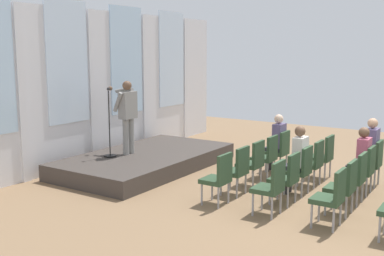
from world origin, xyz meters
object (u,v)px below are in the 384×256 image
at_px(audience_r1_c2, 297,157).
at_px(chair_r1_c4, 324,154).
at_px(mic_stand, 110,142).
at_px(chair_r0_c3, 267,154).
at_px(chair_r0_c4, 280,149).
at_px(audience_r2_c4, 370,148).
at_px(chair_r1_c2, 301,167).
at_px(chair_r2_c2, 355,175).
at_px(audience_r0_c4, 277,140).
at_px(chair_r1_c0, 272,185).
at_px(chair_r1_c3, 313,160).
at_px(chair_r2_c3, 365,167).
at_px(chair_r0_c1, 237,168).
at_px(speaker, 127,112).
at_px(chair_r2_c0, 332,195).
at_px(chair_r2_c1, 345,184).
at_px(chair_r0_c2, 253,161).
at_px(chair_r1_c1, 287,175).
at_px(chair_r2_c4, 373,160).
at_px(chair_r0_c0, 219,176).
at_px(audience_r2_c3, 361,157).

bearing_deg(audience_r1_c2, chair_r1_c4, -3.40).
xyz_separation_m(mic_stand, chair_r0_c3, (1.41, -3.18, -0.16)).
bearing_deg(chair_r0_c4, audience_r2_c4, -90.00).
distance_m(chair_r1_c2, chair_r2_c2, 1.00).
height_order(mic_stand, audience_r2_c4, mic_stand).
relative_size(audience_r0_c4, chair_r1_c0, 1.40).
bearing_deg(chair_r1_c3, chair_r2_c3, -90.00).
bearing_deg(chair_r1_c4, chair_r0_c1, 153.99).
bearing_deg(speaker, chair_r0_c4, -61.38).
relative_size(chair_r2_c0, chair_r2_c1, 1.00).
xyz_separation_m(chair_r1_c3, chair_r1_c4, (0.68, 0.00, 0.00)).
distance_m(speaker, audience_r2_c4, 5.25).
bearing_deg(audience_r2_c4, chair_r2_c3, -173.47).
bearing_deg(chair_r2_c3, chair_r0_c2, 108.86).
bearing_deg(chair_r1_c1, chair_r0_c4, 26.01).
xyz_separation_m(mic_stand, audience_r0_c4, (2.09, -3.10, 0.03)).
bearing_deg(mic_stand, chair_r0_c2, -77.12).
xyz_separation_m(audience_r0_c4, chair_r1_c4, (0.00, -1.08, -0.19)).
distance_m(chair_r1_c3, chair_r2_c4, 1.21).
xyz_separation_m(chair_r0_c4, chair_r1_c2, (-1.36, -1.00, 0.00)).
bearing_deg(chair_r2_c3, speaker, 100.94).
bearing_deg(chair_r1_c1, mic_stand, 90.63).
height_order(chair_r1_c1, audience_r1_c2, audience_r1_c2).
height_order(chair_r2_c1, chair_r2_c3, same).
bearing_deg(chair_r2_c0, audience_r0_c4, 37.30).
xyz_separation_m(mic_stand, chair_r0_c1, (0.05, -3.18, -0.16)).
relative_size(chair_r0_c0, chair_r0_c3, 1.00).
xyz_separation_m(speaker, chair_r2_c3, (0.97, -5.03, -0.80)).
height_order(audience_r0_c4, chair_r1_c0, audience_r0_c4).
relative_size(chair_r1_c1, audience_r1_c2, 0.71).
relative_size(audience_r1_c2, chair_r2_c0, 1.41).
bearing_deg(audience_r1_c2, chair_r2_c1, -122.29).
bearing_deg(chair_r1_c3, audience_r2_c3, -90.00).
xyz_separation_m(mic_stand, chair_r1_c1, (0.05, -4.18, -0.16)).
bearing_deg(chair_r2_c0, chair_r0_c3, 44.30).
height_order(mic_stand, chair_r1_c2, mic_stand).
bearing_deg(chair_r0_c2, chair_r0_c0, 180.00).
xyz_separation_m(chair_r1_c0, chair_r1_c4, (2.73, 0.00, 0.00)).
height_order(audience_r1_c2, audience_r2_c3, audience_r1_c2).
bearing_deg(chair_r1_c0, chair_r2_c1, -55.66).
distance_m(chair_r1_c3, chair_r1_c4, 0.68).
bearing_deg(chair_r0_c0, chair_r2_c0, -90.00).
bearing_deg(chair_r0_c4, chair_r0_c2, 180.00).
distance_m(chair_r1_c4, chair_r2_c3, 1.21).
distance_m(chair_r1_c1, audience_r1_c2, 0.72).
bearing_deg(audience_r1_c2, chair_r1_c0, -176.60).
xyz_separation_m(chair_r0_c3, chair_r2_c3, (0.00, -2.00, 0.00)).
bearing_deg(chair_r2_c1, chair_r2_c0, 180.00).
bearing_deg(chair_r2_c2, chair_r0_c2, 90.00).
xyz_separation_m(chair_r2_c0, audience_r2_c3, (2.05, 0.08, 0.19)).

